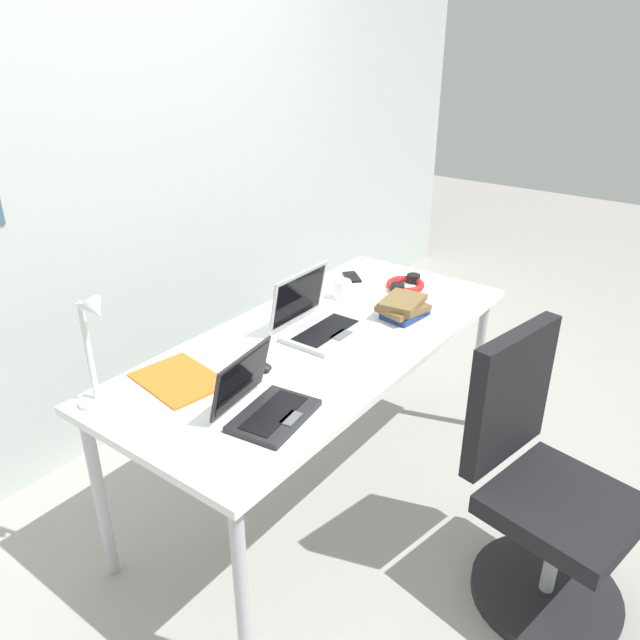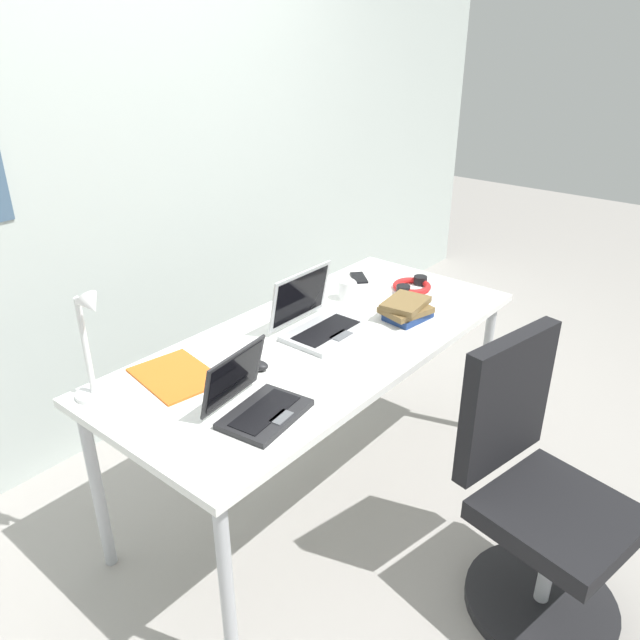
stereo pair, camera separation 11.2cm
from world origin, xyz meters
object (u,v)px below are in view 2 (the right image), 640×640
Objects in this scene: laptop_front_right at (318,321)px; laptop_back_right at (256,402)px; office_chair at (536,506)px; book_stack at (406,309)px; cell_phone at (359,278)px; desk_lamp at (91,347)px; headphones at (412,286)px; coffee_mug at (347,290)px; computer_mouse at (256,365)px; paper_folder_near_lamp at (176,376)px.

laptop_front_right is 1.08× the size of laptop_back_right.
book_stack is at bearing 65.61° from office_chair.
laptop_back_right is at bearing -117.77° from cell_phone.
desk_lamp is 1.87× the size of headphones.
headphones is 0.33m from coffee_mug.
office_chair reaches higher than cell_phone.
book_stack is (1.17, -0.44, -0.16)m from desk_lamp.
cell_phone is at bearing 60.48° from book_stack.
computer_mouse is at bearing -169.53° from coffee_mug.
laptop_back_right is 1.00m from office_chair.
laptop_front_right is 0.34× the size of office_chair.
computer_mouse is at bearing -28.33° from desk_lamp.
office_chair is at bearing -74.94° from cell_phone.
laptop_back_right is (-0.57, -0.22, -0.01)m from laptop_front_right.
cell_phone is at bearing 101.32° from headphones.
desk_lamp is at bearing 163.73° from paper_folder_near_lamp.
laptop_back_right is 3.21× the size of computer_mouse.
laptop_front_right is 0.61m from paper_folder_near_lamp.
paper_folder_near_lamp is at bearing -16.27° from desk_lamp.
desk_lamp is 1.19m from coffee_mug.
laptop_front_right is 2.44× the size of cell_phone.
computer_mouse is 0.85× the size of coffee_mug.
book_stack is 2.03× the size of coffee_mug.
desk_lamp reaches higher than laptop_back_right.
headphones is (1.46, -0.28, -0.18)m from desk_lamp.
headphones is (0.05, -0.27, 0.01)m from cell_phone.
desk_lamp reaches higher than coffee_mug.
laptop_back_right reaches higher than cell_phone.
computer_mouse reaches higher than paper_folder_near_lamp.
book_stack is 0.24× the size of office_chair.
paper_folder_near_lamp is at bearing 158.33° from book_stack.
headphones is at bearing -19.73° from computer_mouse.
coffee_mug is at bearing -7.43° from computer_mouse.
laptop_back_right is at bearing -179.16° from book_stack.
laptop_back_right is at bearing -59.09° from desk_lamp.
computer_mouse is (0.47, -0.25, -0.18)m from desk_lamp.
paper_folder_near_lamp is 1.31m from office_chair.
book_stack is 0.91m from office_chair.
laptop_front_right is 3.46× the size of computer_mouse.
cell_phone is 0.49m from book_stack.
book_stack is 0.74× the size of paper_folder_near_lamp.
computer_mouse is at bearing 45.12° from laptop_back_right.
headphones reaches higher than cell_phone.
headphones is 1.89× the size of coffee_mug.
desk_lamp is 0.33m from paper_folder_near_lamp.
book_stack is at bearing -78.17° from cell_phone.
laptop_back_right is 1.00× the size of paper_folder_near_lamp.
desk_lamp is at bearing 124.71° from office_chair.
coffee_mug is (1.17, -0.12, -0.15)m from desk_lamp.
coffee_mug is 1.19m from office_chair.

